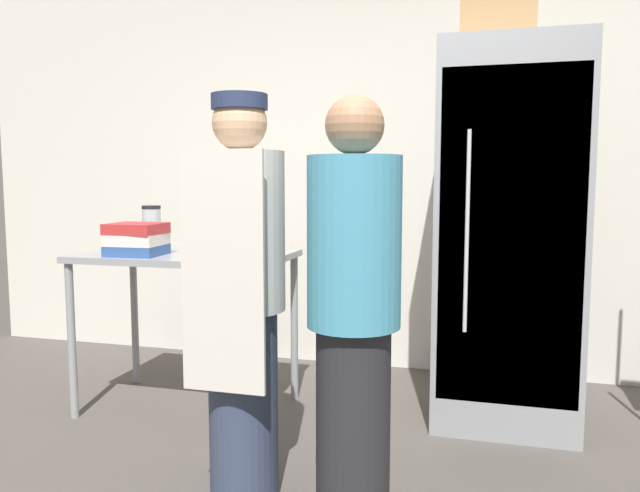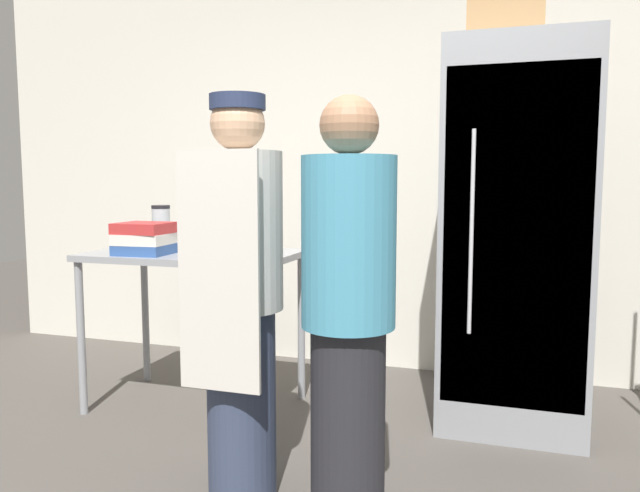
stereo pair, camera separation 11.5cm
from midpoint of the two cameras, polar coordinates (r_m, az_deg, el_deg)
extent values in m
cube|color=silver|center=(4.33, 8.64, 9.29)|extent=(6.40, 0.12, 3.09)
cube|color=gray|center=(3.43, 18.42, 0.71)|extent=(0.73, 0.66, 2.00)
cube|color=gray|center=(3.11, 18.46, 0.55)|extent=(0.67, 0.02, 1.64)
cylinder|color=silver|center=(3.08, 14.73, 1.18)|extent=(0.02, 0.02, 0.98)
cube|color=gray|center=(3.58, -10.59, -0.84)|extent=(1.15, 0.70, 0.04)
cylinder|color=gray|center=(3.70, -20.16, -7.94)|extent=(0.04, 0.04, 0.86)
cylinder|color=gray|center=(3.16, -4.50, -9.94)|extent=(0.04, 0.04, 0.86)
cylinder|color=gray|center=(4.18, -14.91, -6.15)|extent=(0.04, 0.04, 0.86)
cylinder|color=gray|center=(3.72, -0.82, -7.46)|extent=(0.04, 0.04, 0.86)
cube|color=white|center=(3.27, -7.24, -0.67)|extent=(0.29, 0.21, 0.05)
cube|color=white|center=(3.35, -6.46, 1.77)|extent=(0.28, 0.01, 0.21)
torus|color=#513323|center=(3.26, -8.70, -0.02)|extent=(0.09, 0.09, 0.03)
torus|color=#513323|center=(3.23, -7.55, -0.06)|extent=(0.09, 0.09, 0.03)
torus|color=#513323|center=(3.20, -6.37, -0.10)|extent=(0.09, 0.09, 0.03)
torus|color=#513323|center=(3.33, -8.08, 0.12)|extent=(0.09, 0.09, 0.03)
torus|color=#513323|center=(3.30, -6.95, 0.08)|extent=(0.09, 0.09, 0.03)
torus|color=#513323|center=(3.27, -5.80, 0.04)|extent=(0.09, 0.09, 0.03)
cylinder|color=black|center=(3.84, -13.46, 0.42)|extent=(0.14, 0.14, 0.08)
cylinder|color=#B2BCC1|center=(3.83, -13.50, 2.17)|extent=(0.11, 0.11, 0.16)
cylinder|color=black|center=(3.83, -13.53, 3.49)|extent=(0.11, 0.11, 0.02)
cube|color=#2D5193|center=(3.52, -14.83, -0.29)|extent=(0.29, 0.27, 0.06)
cube|color=silver|center=(3.52, -14.85, 0.64)|extent=(0.29, 0.27, 0.06)
cube|color=#B72D2D|center=(3.51, -14.88, 1.60)|extent=(0.28, 0.26, 0.06)
cube|color=#A87F51|center=(3.60, 17.59, 18.87)|extent=(0.38, 0.34, 0.24)
cylinder|color=#333D56|center=(2.62, -5.90, -14.18)|extent=(0.28, 0.28, 0.79)
cylinder|color=beige|center=(2.47, -6.08, 1.37)|extent=(0.34, 0.34, 0.62)
sphere|color=tan|center=(2.47, -6.19, 11.09)|extent=(0.21, 0.21, 0.21)
cube|color=beige|center=(2.32, -7.88, -2.38)|extent=(0.33, 0.02, 0.90)
cylinder|color=#232D4C|center=(2.48, -6.21, 12.93)|extent=(0.22, 0.22, 0.06)
cylinder|color=#232328|center=(2.39, 3.99, -16.42)|extent=(0.27, 0.27, 0.77)
cylinder|color=teal|center=(2.22, 4.12, 0.35)|extent=(0.34, 0.34, 0.61)
sphere|color=#9E7051|center=(2.22, 4.20, 10.98)|extent=(0.21, 0.21, 0.21)
camera|label=1|loc=(0.06, -88.77, 0.13)|focal=35.00mm
camera|label=2|loc=(0.06, 91.23, -0.13)|focal=35.00mm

